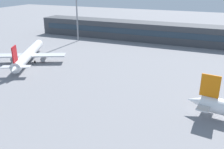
{
  "coord_description": "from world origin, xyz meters",
  "views": [
    {
      "loc": [
        26.95,
        -22.73,
        28.68
      ],
      "look_at": [
        0.38,
        40.0,
        3.0
      ],
      "focal_mm": 40.19,
      "sensor_mm": 36.0,
      "label": 1
    }
  ],
  "objects": [
    {
      "name": "terminal_building",
      "position": [
        0.0,
        99.9,
        4.5
      ],
      "size": [
        128.85,
        12.13,
        9.0
      ],
      "color": "#3F4247",
      "rests_on": "ground_plane"
    },
    {
      "name": "ground_plane",
      "position": [
        0.0,
        40.0,
        0.0
      ],
      "size": [
        400.0,
        400.0,
        0.0
      ],
      "primitive_type": "plane",
      "color": "gray"
    },
    {
      "name": "floodlight_tower_west",
      "position": [
        -37.28,
        85.12,
        17.63
      ],
      "size": [
        3.2,
        0.8,
        31.06
      ],
      "color": "gray",
      "rests_on": "ground_plane"
    },
    {
      "name": "airplane_mid",
      "position": [
        -36.73,
        48.18,
        2.95
      ],
      "size": [
        26.31,
        36.43,
        9.66
      ],
      "color": "white",
      "rests_on": "ground_plane"
    }
  ]
}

